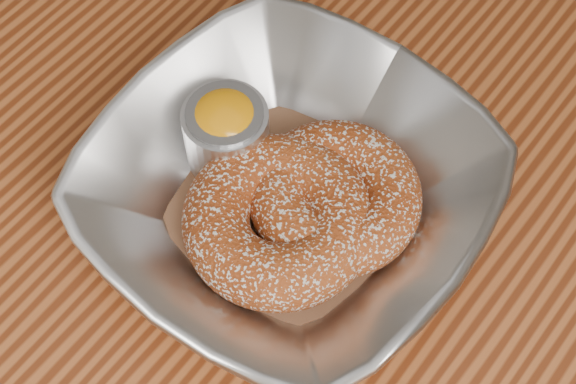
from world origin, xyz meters
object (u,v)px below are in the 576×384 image
Objects in this scene: serving_bowl at (288,194)px; ramekin at (226,132)px; table at (425,294)px; donut_back at (335,197)px; donut_front at (278,220)px.

ramekin is at bearing 172.61° from serving_bowl.
table is at bearing 32.58° from serving_bowl.
donut_front reaches higher than donut_back.
donut_back is at bearing 64.25° from donut_front.
donut_front is 0.06m from ramekin.
serving_bowl is 0.02m from donut_front.
donut_back is (0.02, 0.02, 0.00)m from serving_bowl.
table is 21.95× the size of ramekin.
donut_front is (-0.02, -0.03, 0.00)m from donut_back.
serving_bowl is 4.17× the size of ramekin.
serving_bowl is 0.05m from ramekin.
ramekin is at bearing -161.21° from table.
donut_back is 1.87× the size of ramekin.
table is at bearing 32.23° from donut_back.
donut_back reaches higher than table.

